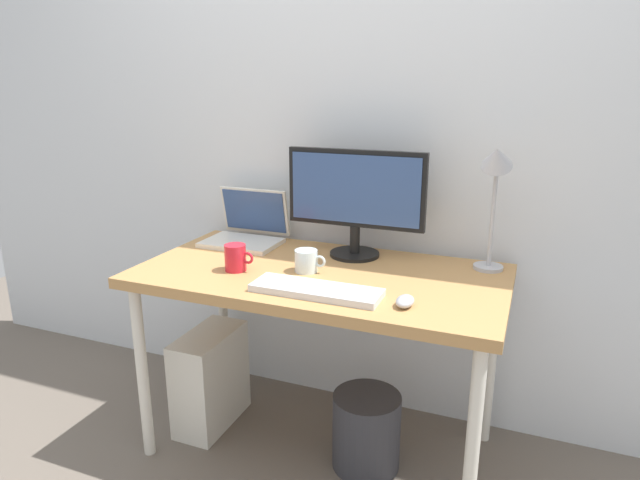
{
  "coord_description": "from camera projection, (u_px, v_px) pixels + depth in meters",
  "views": [
    {
      "loc": [
        0.72,
        -1.81,
        1.44
      ],
      "look_at": [
        0.0,
        0.0,
        0.88
      ],
      "focal_mm": 30.99,
      "sensor_mm": 36.0,
      "label": 1
    }
  ],
  "objects": [
    {
      "name": "desk",
      "position": [
        320.0,
        288.0,
        2.08
      ],
      "size": [
        1.36,
        0.71,
        0.76
      ],
      "color": "#B7844C",
      "rests_on": "ground_plane"
    },
    {
      "name": "mouse",
      "position": [
        405.0,
        301.0,
        1.73
      ],
      "size": [
        0.06,
        0.09,
        0.03
      ],
      "primitive_type": "ellipsoid",
      "color": "#B2B2B7",
      "rests_on": "desk"
    },
    {
      "name": "keyboard",
      "position": [
        316.0,
        290.0,
        1.84
      ],
      "size": [
        0.44,
        0.14,
        0.02
      ],
      "primitive_type": "cube",
      "color": "silver",
      "rests_on": "desk"
    },
    {
      "name": "glass_cup",
      "position": [
        307.0,
        261.0,
        2.04
      ],
      "size": [
        0.12,
        0.08,
        0.08
      ],
      "color": "silver",
      "rests_on": "desk"
    },
    {
      "name": "desk_lamp",
      "position": [
        495.0,
        178.0,
        1.95
      ],
      "size": [
        0.11,
        0.16,
        0.49
      ],
      "color": "#B2B2B7",
      "rests_on": "desk"
    },
    {
      "name": "ground_plane",
      "position": [
        320.0,
        445.0,
        2.27
      ],
      "size": [
        6.0,
        6.0,
        0.0
      ],
      "primitive_type": "plane",
      "color": "#665B51"
    },
    {
      "name": "laptop",
      "position": [
        247.0,
        229.0,
        2.41
      ],
      "size": [
        0.32,
        0.27,
        0.23
      ],
      "color": "silver",
      "rests_on": "desk"
    },
    {
      "name": "back_wall",
      "position": [
        357.0,
        116.0,
        2.28
      ],
      "size": [
        4.4,
        0.04,
        2.6
      ],
      "primitive_type": "cube",
      "color": "silver",
      "rests_on": "ground_plane"
    },
    {
      "name": "coffee_mug",
      "position": [
        236.0,
        258.0,
        2.05
      ],
      "size": [
        0.12,
        0.08,
        0.1
      ],
      "color": "red",
      "rests_on": "desk"
    },
    {
      "name": "monitor",
      "position": [
        355.0,
        196.0,
        2.17
      ],
      "size": [
        0.56,
        0.2,
        0.43
      ],
      "color": "black",
      "rests_on": "desk"
    },
    {
      "name": "computer_tower",
      "position": [
        210.0,
        378.0,
        2.37
      ],
      "size": [
        0.18,
        0.36,
        0.42
      ],
      "primitive_type": "cube",
      "color": "silver",
      "rests_on": "ground_plane"
    },
    {
      "name": "wastebasket",
      "position": [
        366.0,
        431.0,
        2.11
      ],
      "size": [
        0.26,
        0.26,
        0.3
      ],
      "primitive_type": "cylinder",
      "color": "#333338",
      "rests_on": "ground_plane"
    }
  ]
}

